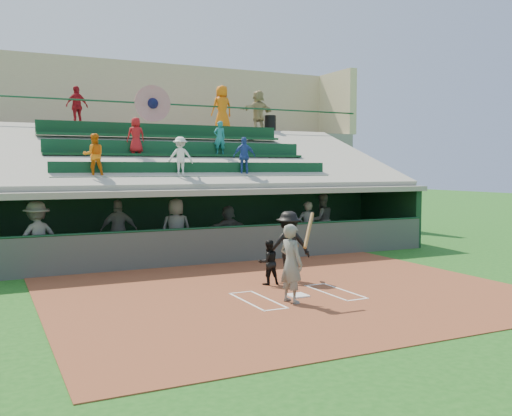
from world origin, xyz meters
name	(u,v)px	position (x,y,z in m)	size (l,w,h in m)	color
ground	(297,297)	(0.00, 0.00, 0.00)	(100.00, 100.00, 0.00)	#1B5317
dirt_slab	(287,292)	(0.00, 0.50, 0.01)	(11.00, 9.00, 0.02)	brown
home_plate	(298,295)	(0.00, 0.00, 0.04)	(0.43, 0.43, 0.03)	white
batters_box_chalk	(298,296)	(0.00, 0.00, 0.02)	(2.65, 1.85, 0.01)	white
dugout_floor	(197,255)	(0.00, 6.75, 0.02)	(16.00, 3.50, 0.04)	gray
concourse_slab	(144,183)	(0.00, 13.50, 2.30)	(20.00, 3.00, 4.60)	gray
grandstand	(164,186)	(-0.01, 10.51, 2.26)	(20.40, 10.40, 7.80)	#454A45
batter_at_plate	(291,263)	(-0.43, -0.48, 0.89)	(0.90, 0.77, 1.95)	#5B5E59
catcher	(268,262)	(-0.02, 1.44, 0.58)	(0.55, 0.43, 1.13)	black
home_umpire	(289,246)	(0.72, 1.73, 0.92)	(1.17, 0.67, 1.81)	black
dugout_bench	(184,244)	(-0.08, 7.89, 0.29)	(16.39, 0.49, 0.49)	olive
dugout_player_a	(37,237)	(-5.11, 5.51, 1.04)	(1.29, 0.74, 2.00)	#535651
dugout_player_b	(119,231)	(-2.68, 6.35, 1.01)	(1.13, 0.47, 1.94)	#60625D
dugout_player_c	(176,230)	(-1.00, 5.86, 1.02)	(0.96, 0.62, 1.96)	#535651
dugout_player_d	(228,229)	(1.17, 6.83, 0.85)	(1.50, 0.48, 1.62)	#5A5D58
dugout_player_e	(307,227)	(3.68, 5.74, 0.92)	(0.64, 0.42, 1.75)	#50524E
dugout_player_f	(322,220)	(4.91, 6.75, 1.01)	(0.94, 0.74, 1.94)	#60635E
trash_bin	(270,124)	(5.86, 12.81, 5.00)	(0.54, 0.54, 0.81)	black
concourse_staff_a	(77,106)	(-2.90, 12.65, 5.41)	(0.95, 0.40, 1.62)	#A4121B
concourse_staff_b	(222,108)	(3.11, 12.05, 5.57)	(0.95, 0.62, 1.94)	#D6640C
concourse_staff_c	(258,111)	(5.12, 12.58, 5.56)	(1.78, 0.57, 1.92)	tan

